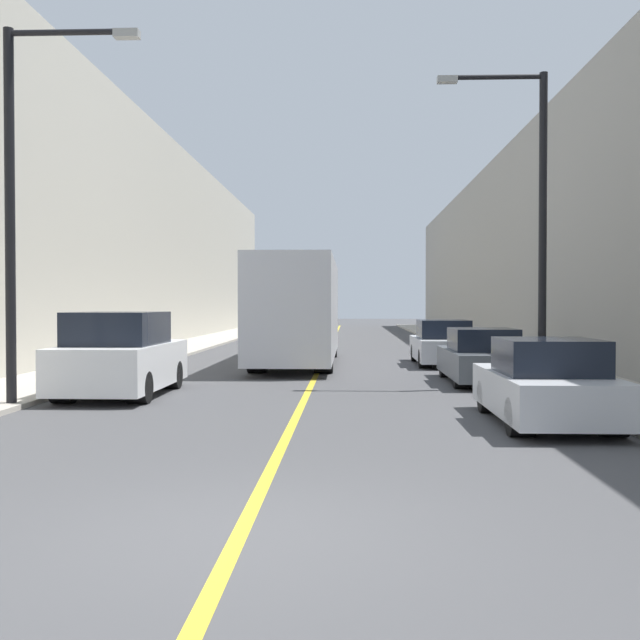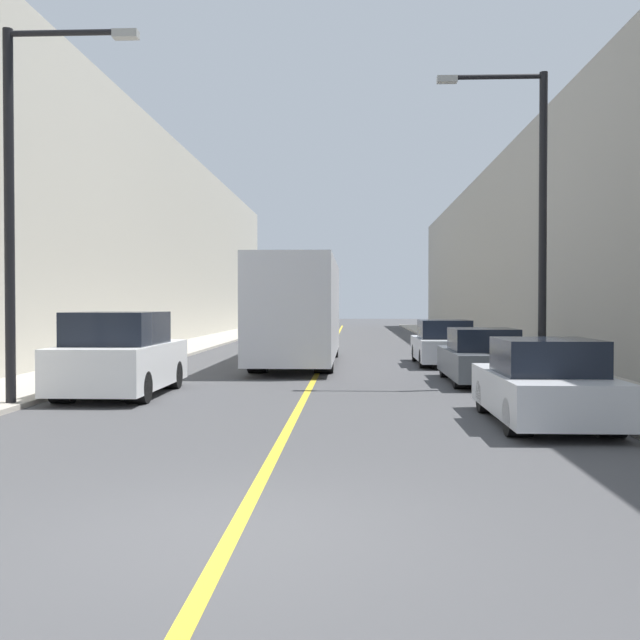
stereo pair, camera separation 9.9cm
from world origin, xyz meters
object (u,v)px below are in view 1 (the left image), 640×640
object	(u,v)px
street_lamp_right	(533,206)
parked_suv_left	(121,357)
bus	(298,309)
car_right_mid	(481,358)
street_lamp_left	(22,189)
car_right_near	(546,386)
car_right_far	(443,345)

from	to	relation	value
street_lamp_right	parked_suv_left	bearing A→B (deg)	-168.12
bus	car_right_mid	xyz separation A→B (m)	(5.28, -6.05, -1.25)
car_right_mid	parked_suv_left	bearing A→B (deg)	-160.42
car_right_mid	street_lamp_left	xyz separation A→B (m)	(-10.02, -5.20, 3.73)
street_lamp_left	street_lamp_right	xyz separation A→B (m)	(11.09, 4.16, 0.14)
bus	parked_suv_left	xyz separation A→B (m)	(-3.42, -9.15, -1.02)
car_right_near	street_lamp_left	distance (m)	10.73
parked_suv_left	street_lamp_left	bearing A→B (deg)	-122.05
parked_suv_left	street_lamp_left	xyz separation A→B (m)	(-1.32, -2.10, 3.50)
bus	car_right_far	xyz separation A→B (m)	(4.98, -0.12, -1.21)
parked_suv_left	street_lamp_right	size ratio (longest dim) A/B	0.59
bus	street_lamp_left	distance (m)	12.46
car_right_mid	street_lamp_left	bearing A→B (deg)	-152.57
car_right_far	bus	bearing A→B (deg)	178.60
bus	car_right_far	distance (m)	5.13
parked_suv_left	car_right_far	xyz separation A→B (m)	(8.40, 9.03, -0.18)
car_right_mid	street_lamp_right	bearing A→B (deg)	-43.93
parked_suv_left	street_lamp_right	distance (m)	10.63
car_right_near	street_lamp_left	world-z (taller)	street_lamp_left
parked_suv_left	car_right_far	size ratio (longest dim) A/B	0.96
parked_suv_left	car_right_mid	bearing A→B (deg)	19.58
car_right_near	street_lamp_right	world-z (taller)	street_lamp_right
car_right_far	street_lamp_right	xyz separation A→B (m)	(1.37, -6.97, 3.82)
bus	parked_suv_left	size ratio (longest dim) A/B	2.42
bus	parked_suv_left	distance (m)	9.82
car_right_near	street_lamp_right	size ratio (longest dim) A/B	0.55
bus	street_lamp_right	bearing A→B (deg)	-48.12
street_lamp_right	car_right_far	bearing A→B (deg)	101.15
bus	street_lamp_left	size ratio (longest dim) A/B	1.47
car_right_far	street_lamp_left	bearing A→B (deg)	-131.13
bus	car_right_near	world-z (taller)	bus
car_right_near	car_right_far	bearing A→B (deg)	91.01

